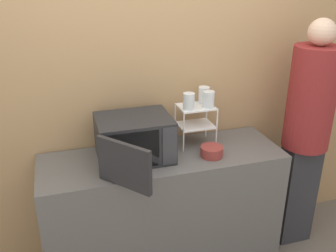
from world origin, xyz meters
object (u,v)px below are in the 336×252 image
(person, at_px, (307,126))
(microwave, at_px, (134,139))
(glass_back_right, at_px, (204,95))
(bowl, at_px, (212,152))
(glass_front_left, at_px, (189,101))
(glass_front_right, at_px, (209,99))
(dish_rack, at_px, (196,117))

(person, bearing_deg, microwave, 177.17)
(glass_back_right, height_order, bowl, glass_back_right)
(glass_front_left, relative_size, person, 0.06)
(glass_front_left, height_order, glass_back_right, same)
(glass_back_right, bearing_deg, person, -16.76)
(glass_front_right, relative_size, person, 0.06)
(glass_front_left, height_order, glass_front_right, same)
(microwave, xyz_separation_m, bowl, (0.52, -0.11, -0.11))
(microwave, xyz_separation_m, glass_front_right, (0.55, 0.06, 0.21))
(glass_front_left, bearing_deg, glass_front_right, -0.75)
(glass_front_right, xyz_separation_m, bowl, (-0.03, -0.17, -0.32))
(glass_front_right, bearing_deg, microwave, -174.19)
(dish_rack, bearing_deg, microwave, -167.36)
(microwave, distance_m, glass_front_right, 0.59)
(microwave, distance_m, glass_front_left, 0.46)
(microwave, bearing_deg, glass_front_right, 5.81)
(dish_rack, xyz_separation_m, bowl, (0.04, -0.22, -0.18))
(glass_front_right, distance_m, person, 0.80)
(bowl, xyz_separation_m, person, (0.79, 0.05, 0.07))
(microwave, xyz_separation_m, glass_back_right, (0.56, 0.16, 0.21))
(glass_front_left, xyz_separation_m, person, (0.90, -0.12, -0.25))
(person, bearing_deg, glass_front_right, 170.92)
(person, bearing_deg, dish_rack, 168.25)
(microwave, relative_size, bowl, 4.44)
(glass_back_right, height_order, person, person)
(microwave, height_order, bowl, microwave)
(dish_rack, height_order, glass_front_right, glass_front_right)
(glass_front_right, bearing_deg, dish_rack, 144.39)
(dish_rack, relative_size, person, 0.16)
(dish_rack, relative_size, glass_front_left, 2.51)
(dish_rack, bearing_deg, glass_back_right, 34.02)
(microwave, bearing_deg, dish_rack, 12.64)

